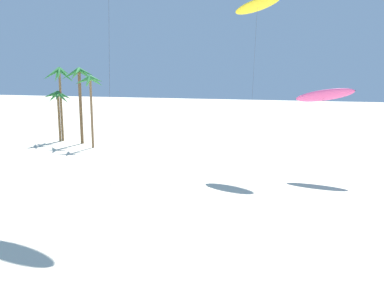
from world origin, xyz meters
The scene contains 6 objects.
palm_tree_0 centered at (-26.15, 44.17, 5.76)m, with size 3.35×3.63×6.94m.
palm_tree_1 centered at (-25.81, 44.33, 8.55)m, with size 4.17×4.95×10.11m.
palm_tree_2 centered at (-22.04, 43.37, 8.01)m, with size 4.69×4.53×10.02m.
palm_tree_3 centered at (-18.93, 41.17, 7.54)m, with size 3.70×3.62×9.02m.
flying_kite_1 centered at (8.53, 35.57, 7.26)m, with size 5.53×3.10×8.26m.
flying_kite_3 centered at (2.13, 37.13, 15.39)m, with size 4.80×3.78×16.46m.
Camera 1 is at (9.12, -1.23, 8.88)m, focal length 37.23 mm.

